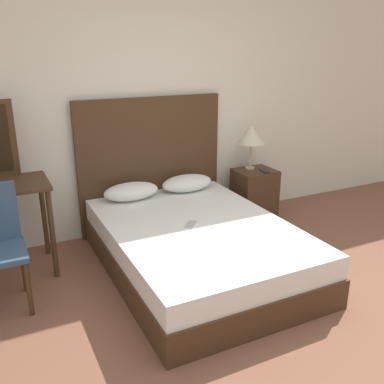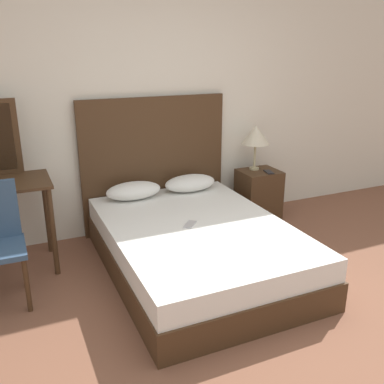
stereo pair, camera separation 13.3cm
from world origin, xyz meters
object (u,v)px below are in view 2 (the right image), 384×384
nightstand (258,195)px  phone_on_nightstand (269,172)px  bed (197,247)px  phone_on_bed (190,224)px  table_lamp (256,135)px

nightstand → phone_on_nightstand: bearing=-58.5°
nightstand → bed: bearing=-145.0°
bed → phone_on_nightstand: bearing=30.3°
bed → phone_on_nightstand: 1.37m
bed → nightstand: nightstand is taller
phone_on_nightstand → bed: bearing=-149.7°
bed → nightstand: 1.33m
bed → phone_on_nightstand: size_ratio=12.42×
phone_on_nightstand → nightstand: bearing=121.5°
phone_on_bed → phone_on_nightstand: phone_on_nightstand is taller
phone_on_nightstand → table_lamp: bearing=115.7°
bed → phone_on_bed: 0.23m
bed → table_lamp: size_ratio=4.21×
nightstand → table_lamp: table_lamp is taller
bed → table_lamp: 1.53m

